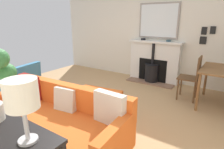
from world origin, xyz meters
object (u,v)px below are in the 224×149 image
(fireplace, at_px, (154,64))
(mantel_bowl_near, at_px, (143,39))
(table_lamp_far_end, at_px, (22,96))
(armchair_accent, at_px, (23,82))
(ottoman, at_px, (96,101))
(mantel_bowl_far, at_px, (169,41))
(dining_chair_near_fireplace, at_px, (193,75))
(sofa, at_px, (57,120))

(fireplace, bearing_deg, mantel_bowl_near, -94.83)
(fireplace, bearing_deg, table_lamp_far_end, 8.43)
(armchair_accent, height_order, table_lamp_far_end, table_lamp_far_end)
(fireplace, relative_size, mantel_bowl_near, 10.87)
(ottoman, bearing_deg, table_lamp_far_end, 23.75)
(ottoman, xyz_separation_m, table_lamp_far_end, (1.72, 0.76, 0.89))
(fireplace, xyz_separation_m, armchair_accent, (2.76, -1.57, -0.03))
(mantel_bowl_far, xyz_separation_m, dining_chair_near_fireplace, (0.76, 0.80, -0.56))
(ottoman, distance_m, table_lamp_far_end, 2.08)
(table_lamp_far_end, bearing_deg, armchair_accent, -119.79)
(mantel_bowl_near, xyz_separation_m, ottoman, (2.31, 0.19, -0.87))
(fireplace, distance_m, dining_chair_near_fireplace, 1.34)
(armchair_accent, distance_m, dining_chair_near_fireplace, 3.38)
(mantel_bowl_near, xyz_separation_m, mantel_bowl_far, (0.00, 0.68, -0.00))
(ottoman, bearing_deg, dining_chair_near_fireplace, 140.10)
(mantel_bowl_near, distance_m, table_lamp_far_end, 4.14)
(mantel_bowl_near, relative_size, sofa, 0.06)
(mantel_bowl_far, height_order, armchair_accent, mantel_bowl_far)
(fireplace, height_order, sofa, fireplace)
(mantel_bowl_near, relative_size, mantel_bowl_far, 1.09)
(dining_chair_near_fireplace, bearing_deg, mantel_bowl_near, -117.24)
(mantel_bowl_near, distance_m, sofa, 3.34)
(sofa, bearing_deg, ottoman, -174.96)
(sofa, relative_size, ottoman, 2.31)
(fireplace, relative_size, dining_chair_near_fireplace, 1.51)
(mantel_bowl_far, bearing_deg, dining_chair_near_fireplace, 46.27)
(sofa, height_order, dining_chair_near_fireplace, dining_chair_near_fireplace)
(mantel_bowl_far, bearing_deg, mantel_bowl_near, -90.00)
(mantel_bowl_near, distance_m, ottoman, 2.47)
(armchair_accent, relative_size, table_lamp_far_end, 1.74)
(mantel_bowl_far, xyz_separation_m, ottoman, (2.31, -0.50, -0.87))
(mantel_bowl_near, bearing_deg, mantel_bowl_far, 90.00)
(table_lamp_far_end, bearing_deg, dining_chair_near_fireplace, 170.73)
(ottoman, distance_m, armchair_accent, 1.50)
(mantel_bowl_far, height_order, table_lamp_far_end, table_lamp_far_end)
(fireplace, height_order, mantel_bowl_far, mantel_bowl_far)
(fireplace, xyz_separation_m, mantel_bowl_near, (-0.03, -0.35, 0.63))
(mantel_bowl_far, height_order, ottoman, mantel_bowl_far)
(mantel_bowl_far, xyz_separation_m, armchair_accent, (2.79, -1.90, -0.65))
(mantel_bowl_near, distance_m, mantel_bowl_far, 0.68)
(armchair_accent, bearing_deg, table_lamp_far_end, 60.21)
(mantel_bowl_far, relative_size, dining_chair_near_fireplace, 0.13)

